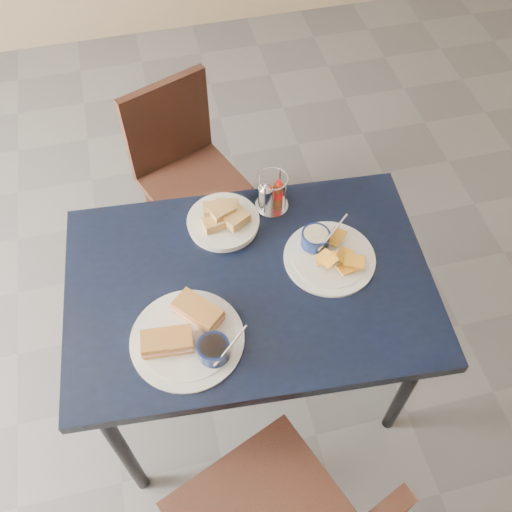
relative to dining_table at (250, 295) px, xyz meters
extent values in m
plane|color=#55555A|center=(-0.18, 0.04, -0.68)|extent=(6.00, 6.00, 0.00)
cube|color=black|center=(0.00, 0.00, 0.05)|extent=(1.16, 0.82, 0.04)
cylinder|color=black|center=(-0.48, -0.30, -0.32)|extent=(0.04, 0.04, 0.71)
cylinder|color=black|center=(0.48, -0.30, -0.32)|extent=(0.04, 0.04, 0.71)
cylinder|color=black|center=(-0.48, 0.30, -0.32)|extent=(0.04, 0.04, 0.71)
cylinder|color=black|center=(0.48, 0.30, -0.32)|extent=(0.04, 0.04, 0.71)
cylinder|color=black|center=(-0.28, -0.44, -0.46)|extent=(0.04, 0.04, 0.44)
cylinder|color=black|center=(0.08, -0.44, -0.46)|extent=(0.04, 0.04, 0.44)
cube|color=black|center=(-0.07, 0.77, -0.29)|extent=(0.49, 0.48, 0.04)
cylinder|color=black|center=(-0.23, 0.62, -0.49)|extent=(0.03, 0.03, 0.37)
cylinder|color=black|center=(0.08, 0.62, -0.49)|extent=(0.03, 0.03, 0.37)
cylinder|color=black|center=(-0.23, 0.91, -0.49)|extent=(0.03, 0.03, 0.37)
cylinder|color=black|center=(0.08, 0.91, -0.49)|extent=(0.03, 0.03, 0.37)
cube|color=black|center=(-0.07, 0.93, -0.07)|extent=(0.37, 0.18, 0.40)
cylinder|color=white|center=(-0.22, -0.15, 0.08)|extent=(0.32, 0.32, 0.01)
cylinder|color=white|center=(-0.22, -0.15, 0.08)|extent=(0.27, 0.27, 0.00)
cube|color=#B37C40|center=(-0.27, -0.16, 0.11)|extent=(0.15, 0.08, 0.04)
cube|color=tan|center=(-0.27, -0.16, 0.10)|extent=(0.15, 0.09, 0.01)
cube|color=#B37C40|center=(-0.17, -0.08, 0.11)|extent=(0.14, 0.15, 0.04)
cube|color=tan|center=(-0.17, -0.08, 0.10)|extent=(0.15, 0.16, 0.01)
cylinder|color=#0A1439|center=(-0.15, -0.21, 0.11)|extent=(0.09, 0.09, 0.05)
cylinder|color=black|center=(-0.15, -0.21, 0.13)|extent=(0.08, 0.08, 0.01)
cylinder|color=silver|center=(-0.11, -0.23, 0.15)|extent=(0.11, 0.07, 0.08)
cylinder|color=white|center=(0.26, 0.02, 0.08)|extent=(0.29, 0.29, 0.01)
cylinder|color=white|center=(0.26, 0.02, 0.08)|extent=(0.23, 0.23, 0.00)
cube|color=yellow|center=(0.30, -0.03, 0.09)|extent=(0.07, 0.06, 0.02)
cube|color=yellow|center=(0.30, 0.09, 0.09)|extent=(0.08, 0.08, 0.02)
cube|color=yellow|center=(0.30, 0.01, 0.10)|extent=(0.08, 0.08, 0.02)
cube|color=yellow|center=(0.24, 0.00, 0.10)|extent=(0.07, 0.06, 0.02)
cube|color=yellow|center=(0.24, 0.00, 0.11)|extent=(0.06, 0.08, 0.03)
cube|color=yellow|center=(0.32, -0.02, 0.11)|extent=(0.08, 0.07, 0.01)
cube|color=yellow|center=(0.23, 0.09, 0.12)|extent=(0.08, 0.08, 0.02)
cylinder|color=#0A1439|center=(0.23, 0.08, 0.11)|extent=(0.09, 0.09, 0.05)
cylinder|color=beige|center=(0.23, 0.08, 0.13)|extent=(0.08, 0.08, 0.01)
cylinder|color=silver|center=(0.28, 0.06, 0.15)|extent=(0.11, 0.07, 0.08)
cylinder|color=white|center=(-0.03, 0.24, 0.08)|extent=(0.23, 0.23, 0.02)
cylinder|color=white|center=(-0.03, 0.24, 0.09)|extent=(0.19, 0.19, 0.00)
cube|color=tan|center=(-0.06, 0.22, 0.11)|extent=(0.08, 0.06, 0.03)
cube|color=tan|center=(-0.01, 0.27, 0.12)|extent=(0.09, 0.07, 0.03)
cube|color=tan|center=(0.01, 0.21, 0.12)|extent=(0.09, 0.08, 0.03)
cube|color=tan|center=(-0.05, 0.26, 0.13)|extent=(0.08, 0.06, 0.03)
cube|color=tan|center=(-0.03, 0.24, 0.14)|extent=(0.09, 0.07, 0.03)
cylinder|color=silver|center=(0.14, 0.28, 0.08)|extent=(0.11, 0.11, 0.01)
cylinder|color=silver|center=(0.17, 0.31, 0.15)|extent=(0.01, 0.01, 0.13)
cylinder|color=silver|center=(0.11, 0.31, 0.15)|extent=(0.01, 0.01, 0.13)
cylinder|color=silver|center=(0.11, 0.24, 0.15)|extent=(0.01, 0.01, 0.13)
cylinder|color=silver|center=(0.17, 0.24, 0.15)|extent=(0.01, 0.01, 0.13)
torus|color=silver|center=(0.14, 0.28, 0.21)|extent=(0.10, 0.10, 0.00)
cylinder|color=silver|center=(0.12, 0.28, 0.12)|extent=(0.05, 0.05, 0.08)
cone|color=silver|center=(0.12, 0.28, 0.18)|extent=(0.04, 0.04, 0.02)
cylinder|color=brown|center=(0.16, 0.28, 0.12)|extent=(0.03, 0.03, 0.08)
cylinder|color=#A70D09|center=(0.16, 0.28, 0.12)|extent=(0.03, 0.03, 0.03)
cylinder|color=#A70D09|center=(0.16, 0.28, 0.17)|extent=(0.02, 0.02, 0.02)
camera|label=1|loc=(-0.20, -0.91, 1.52)|focal=40.00mm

